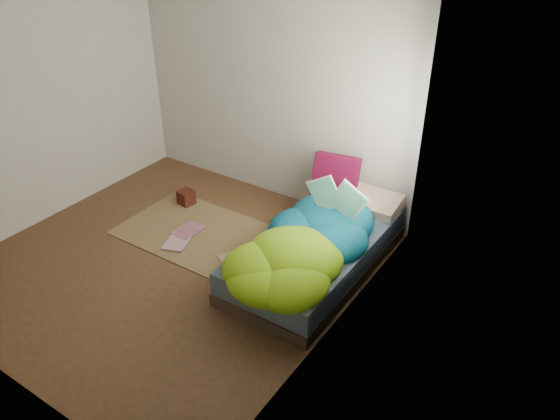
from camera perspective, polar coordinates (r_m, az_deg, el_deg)
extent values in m
cube|color=#44331A|center=(5.51, -11.24, -5.43)|extent=(3.50, 3.50, 0.00)
cube|color=beige|center=(6.11, -0.98, 12.71)|extent=(3.50, 0.04, 2.60)
cube|color=beige|center=(6.19, -24.53, 10.17)|extent=(0.04, 3.50, 2.60)
cube|color=beige|center=(3.90, 5.72, 1.37)|extent=(0.04, 3.50, 2.60)
cube|color=white|center=(4.60, 11.04, 7.12)|extent=(0.01, 1.00, 1.20)
cube|color=#3B2D20|center=(5.32, 3.73, -5.48)|extent=(1.00, 2.00, 0.12)
cube|color=#496176|center=(5.22, 3.80, -3.98)|extent=(0.98, 1.96, 0.22)
cube|color=brown|center=(5.91, -8.67, -2.30)|extent=(1.60, 1.10, 0.01)
cube|color=beige|center=(5.66, 9.46, 0.80)|extent=(0.61, 0.38, 0.14)
cube|color=#44041F|center=(5.74, 5.81, 3.44)|extent=(0.49, 0.22, 0.47)
cube|color=#3D160E|center=(6.41, -9.77, 1.33)|extent=(0.19, 0.19, 0.16)
imported|color=beige|center=(5.79, -11.74, -3.19)|extent=(0.32, 0.37, 0.02)
imported|color=#C16F8B|center=(5.99, -10.39, -1.77)|extent=(0.25, 0.33, 0.03)
imported|color=tan|center=(5.37, -5.96, -5.69)|extent=(0.37, 0.34, 0.02)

